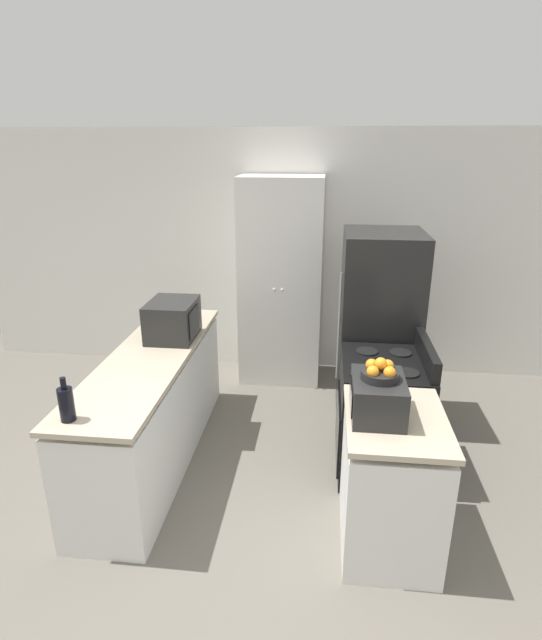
{
  "coord_description": "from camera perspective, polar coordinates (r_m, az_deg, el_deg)",
  "views": [
    {
      "loc": [
        0.43,
        -2.16,
        2.45
      ],
      "look_at": [
        0.0,
        1.73,
        1.05
      ],
      "focal_mm": 28.0,
      "sensor_mm": 36.0,
      "label": 1
    }
  ],
  "objects": [
    {
      "name": "ground_plane",
      "position": [
        3.3,
        -3.79,
        -28.44
      ],
      "size": [
        14.0,
        14.0,
        0.0
      ],
      "primitive_type": "plane",
      "color": "#666056"
    },
    {
      "name": "wall_back",
      "position": [
        5.48,
        1.68,
        7.55
      ],
      "size": [
        7.0,
        0.06,
        2.6
      ],
      "color": "white",
      "rests_on": "ground_plane"
    },
    {
      "name": "counter_left",
      "position": [
        4.15,
        -13.28,
        -9.89
      ],
      "size": [
        0.6,
        2.25,
        0.91
      ],
      "color": "silver",
      "rests_on": "ground_plane"
    },
    {
      "name": "counter_right",
      "position": [
        3.36,
        13.47,
        -17.67
      ],
      "size": [
        0.6,
        0.8,
        0.91
      ],
      "color": "silver",
      "rests_on": "ground_plane"
    },
    {
      "name": "pantry_cabinet",
      "position": [
        5.22,
        1.14,
        4.35
      ],
      "size": [
        0.84,
        0.58,
        2.14
      ],
      "color": "white",
      "rests_on": "ground_plane"
    },
    {
      "name": "stove",
      "position": [
        4.01,
        12.52,
        -10.56
      ],
      "size": [
        0.66,
        0.75,
        1.07
      ],
      "color": "black",
      "rests_on": "ground_plane"
    },
    {
      "name": "refrigerator",
      "position": [
        4.54,
        12.13,
        -1.1
      ],
      "size": [
        0.7,
        0.74,
        1.75
      ],
      "color": "black",
      "rests_on": "ground_plane"
    },
    {
      "name": "microwave",
      "position": [
        4.19,
        -11.16,
        0.04
      ],
      "size": [
        0.38,
        0.46,
        0.32
      ],
      "color": "black",
      "rests_on": "counter_left"
    },
    {
      "name": "wine_bottle",
      "position": [
        3.17,
        -22.35,
        -8.82
      ],
      "size": [
        0.09,
        0.09,
        0.28
      ],
      "color": "black",
      "rests_on": "counter_left"
    },
    {
      "name": "toaster_oven",
      "position": [
        3.04,
        12.08,
        -8.63
      ],
      "size": [
        0.31,
        0.41,
        0.24
      ],
      "color": "black",
      "rests_on": "counter_right"
    },
    {
      "name": "fruit_bowl",
      "position": [
        2.98,
        12.37,
        -5.8
      ],
      "size": [
        0.22,
        0.22,
        0.13
      ],
      "color": "black",
      "rests_on": "toaster_oven"
    }
  ]
}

